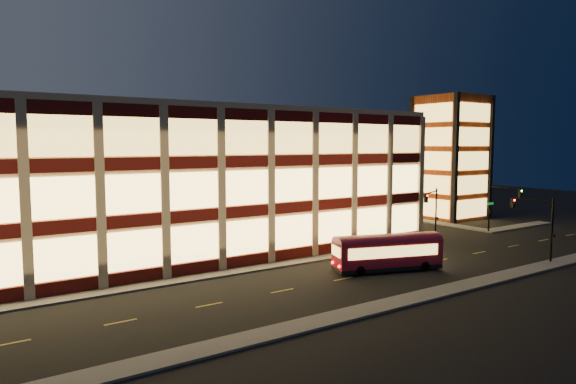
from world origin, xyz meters
TOP-DOWN VIEW (x-y plane):
  - ground at (0.00, 0.00)m, footprint 200.00×200.00m
  - sidewalk_office_south at (-3.00, 1.00)m, footprint 54.00×2.00m
  - sidewalk_office_east at (23.00, 17.00)m, footprint 2.00×30.00m
  - sidewalk_tower_south at (40.00, 1.00)m, footprint 14.00×2.00m
  - sidewalk_tower_west at (34.00, 17.00)m, footprint 2.00×30.00m
  - sidewalk_near at (0.00, -13.00)m, footprint 100.00×2.00m
  - office_building at (-2.91, 16.91)m, footprint 50.45×30.45m
  - stair_tower at (39.95, 11.95)m, footprint 8.60×8.60m
  - traffic_signal_far at (22.21, 0.24)m, footprint 3.79×1.87m
  - traffic_signal_right at (33.50, -0.62)m, footprint 1.20×4.37m
  - traffic_signal_near at (23.50, -11.03)m, footprint 0.32×4.45m
  - trolley_bus at (8.98, -5.99)m, footprint 9.75×5.20m

SIDE VIEW (x-z plane):
  - ground at x=0.00m, z-range 0.00..0.00m
  - sidewalk_office_south at x=-3.00m, z-range 0.00..0.15m
  - sidewalk_office_east at x=23.00m, z-range 0.00..0.15m
  - sidewalk_tower_south at x=40.00m, z-range 0.00..0.15m
  - sidewalk_tower_west at x=34.00m, z-range 0.00..0.15m
  - sidewalk_near at x=0.00m, z-range 0.00..0.15m
  - trolley_bus at x=8.98m, z-range 0.17..3.39m
  - traffic_signal_right at x=33.50m, z-range 1.10..7.10m
  - traffic_signal_far at x=22.21m, z-range 1.11..7.11m
  - traffic_signal_near at x=23.50m, z-range 1.13..7.13m
  - office_building at x=-2.91m, z-range 0.00..14.50m
  - stair_tower at x=39.95m, z-range -0.01..17.99m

